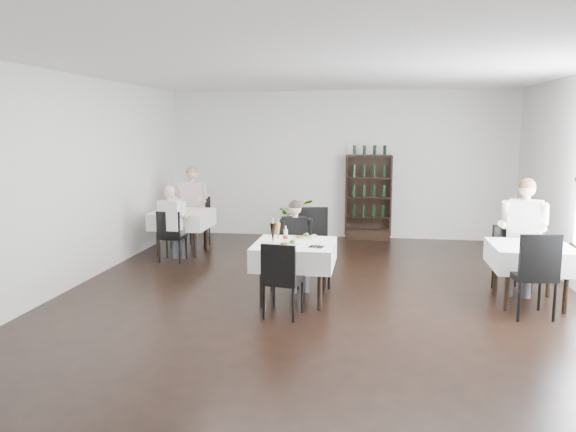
% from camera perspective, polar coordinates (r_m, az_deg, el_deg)
% --- Properties ---
extents(room_shell, '(9.00, 9.00, 9.00)m').
position_cam_1_polar(room_shell, '(7.14, 3.08, 2.93)').
color(room_shell, black).
rests_on(room_shell, ground).
extents(wine_shelf, '(0.90, 0.28, 1.75)m').
position_cam_1_polar(wine_shelf, '(11.47, 8.18, 1.83)').
color(wine_shelf, black).
rests_on(wine_shelf, ground).
extents(main_table, '(1.03, 1.03, 0.77)m').
position_cam_1_polar(main_table, '(7.32, 0.68, -3.88)').
color(main_table, black).
rests_on(main_table, ground).
extents(left_table, '(0.98, 0.98, 0.77)m').
position_cam_1_polar(left_table, '(10.29, -10.68, -0.32)').
color(left_table, black).
rests_on(left_table, ground).
extents(right_table, '(0.98, 0.98, 0.77)m').
position_cam_1_polar(right_table, '(7.81, 23.43, -3.83)').
color(right_table, black).
rests_on(right_table, ground).
extents(potted_tree, '(0.79, 0.69, 0.84)m').
position_cam_1_polar(potted_tree, '(11.52, 1.04, -0.21)').
color(potted_tree, '#285D1F').
rests_on(potted_tree, ground).
extents(main_chair_far, '(0.60, 0.61, 1.11)m').
position_cam_1_polar(main_chair_far, '(8.11, 2.39, -2.55)').
color(main_chair_far, black).
rests_on(main_chair_far, ground).
extents(main_chair_near, '(0.48, 0.48, 0.92)m').
position_cam_1_polar(main_chair_near, '(6.66, -0.69, -6.06)').
color(main_chair_near, black).
rests_on(main_chair_near, ground).
extents(left_chair_far, '(0.45, 0.45, 0.94)m').
position_cam_1_polar(left_chair_far, '(10.86, -9.12, -0.23)').
color(left_chair_far, black).
rests_on(left_chair_far, ground).
extents(left_chair_near, '(0.40, 0.41, 0.88)m').
position_cam_1_polar(left_chair_near, '(9.63, -11.81, -1.69)').
color(left_chair_near, black).
rests_on(left_chair_near, ground).
extents(right_chair_far, '(0.54, 0.54, 0.91)m').
position_cam_1_polar(right_chair_far, '(8.42, 21.62, -3.53)').
color(right_chair_far, black).
rests_on(right_chair_far, ground).
extents(right_chair_near, '(0.53, 0.54, 1.04)m').
position_cam_1_polar(right_chair_near, '(7.24, 23.76, -5.02)').
color(right_chair_near, black).
rests_on(right_chair_near, ground).
extents(diner_main, '(0.54, 0.58, 1.25)m').
position_cam_1_polar(diner_main, '(7.86, 0.80, -2.22)').
color(diner_main, '#43424A').
rests_on(diner_main, ground).
extents(diner_left_far, '(0.60, 0.61, 1.55)m').
position_cam_1_polar(diner_left_far, '(10.73, -9.78, 1.57)').
color(diner_left_far, '#43424A').
rests_on(diner_left_far, ground).
extents(diner_left_near, '(0.51, 0.52, 1.30)m').
position_cam_1_polar(diner_left_near, '(9.63, -11.71, -0.16)').
color(diner_left_near, '#43424A').
rests_on(diner_left_near, ground).
extents(diner_right_far, '(0.68, 0.72, 1.57)m').
position_cam_1_polar(diner_right_far, '(8.32, 22.84, -0.99)').
color(diner_right_far, '#43424A').
rests_on(diner_right_far, ground).
extents(plate_far, '(0.25, 0.25, 0.08)m').
position_cam_1_polar(plate_far, '(7.56, 1.48, -2.19)').
color(plate_far, white).
rests_on(plate_far, main_table).
extents(plate_near, '(0.32, 0.32, 0.08)m').
position_cam_1_polar(plate_near, '(7.09, 0.03, -2.93)').
color(plate_near, white).
rests_on(plate_near, main_table).
extents(pilsner_dark, '(0.08, 0.08, 0.34)m').
position_cam_1_polar(pilsner_dark, '(7.20, -1.55, -1.76)').
color(pilsner_dark, black).
rests_on(pilsner_dark, main_table).
extents(pilsner_lager, '(0.07, 0.07, 0.30)m').
position_cam_1_polar(pilsner_lager, '(7.40, -1.01, -1.60)').
color(pilsner_lager, '#BB8130').
rests_on(pilsner_lager, main_table).
extents(coke_bottle, '(0.06, 0.06, 0.22)m').
position_cam_1_polar(coke_bottle, '(7.28, -0.23, -2.04)').
color(coke_bottle, silver).
rests_on(coke_bottle, main_table).
extents(napkin_cutlery, '(0.20, 0.19, 0.02)m').
position_cam_1_polar(napkin_cutlery, '(7.04, 2.90, -3.12)').
color(napkin_cutlery, black).
rests_on(napkin_cutlery, main_table).
extents(pepper_mill, '(0.05, 0.05, 0.10)m').
position_cam_1_polar(pepper_mill, '(7.83, 24.07, -2.35)').
color(pepper_mill, black).
rests_on(pepper_mill, right_table).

